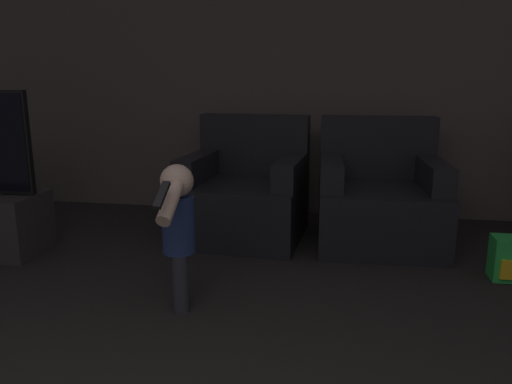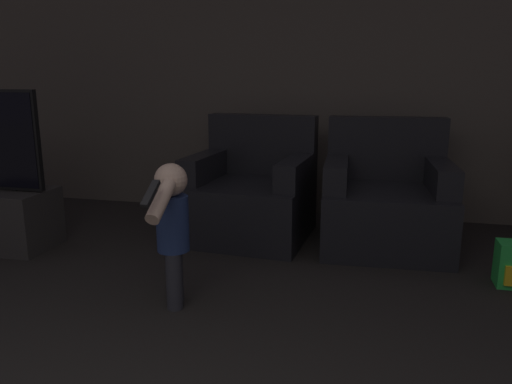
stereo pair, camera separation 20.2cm
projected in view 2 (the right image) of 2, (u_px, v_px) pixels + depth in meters
name	position (u px, v px, depth m)	size (l,w,h in m)	color
wall_back	(305.00, 69.00, 4.37)	(8.40, 0.05, 2.60)	#51493F
armchair_left	(251.00, 195.00, 3.91)	(0.96, 0.93, 0.93)	black
armchair_right	(386.00, 203.00, 3.68)	(0.93, 0.90, 0.93)	black
person_toddler	(172.00, 224.00, 2.66)	(0.18, 0.54, 0.80)	#28282D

